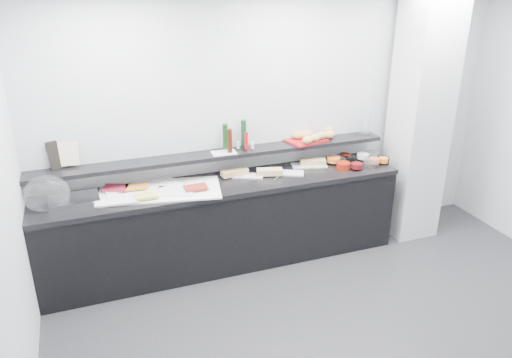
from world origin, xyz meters
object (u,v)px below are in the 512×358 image
object	(u,v)px
carafe	(365,122)
condiment_tray	(224,153)
bread_tray	(306,140)
cloche_base	(74,200)
sandwich_plate_mid	(287,173)
framed_print	(59,154)

from	to	relation	value
carafe	condiment_tray	bearing A→B (deg)	-178.78
condiment_tray	bread_tray	distance (m)	0.93
cloche_base	bread_tray	world-z (taller)	bread_tray
condiment_tray	carafe	distance (m)	1.62
sandwich_plate_mid	carafe	world-z (taller)	carafe
framed_print	bread_tray	distance (m)	2.45
sandwich_plate_mid	carafe	bearing A→B (deg)	35.12
framed_print	carafe	bearing A→B (deg)	-26.37
sandwich_plate_mid	cloche_base	bearing A→B (deg)	-156.31
condiment_tray	bread_tray	size ratio (longest dim) A/B	0.60
condiment_tray	framed_print	bearing A→B (deg)	176.50
bread_tray	carafe	world-z (taller)	carafe
cloche_base	condiment_tray	world-z (taller)	condiment_tray
sandwich_plate_mid	bread_tray	size ratio (longest dim) A/B	0.82
framed_print	bread_tray	world-z (taller)	framed_print
cloche_base	condiment_tray	size ratio (longest dim) A/B	1.80
cloche_base	sandwich_plate_mid	distance (m)	2.07
sandwich_plate_mid	framed_print	bearing A→B (deg)	-162.69
sandwich_plate_mid	bread_tray	world-z (taller)	bread_tray
sandwich_plate_mid	condiment_tray	bearing A→B (deg)	-167.98
framed_print	carafe	distance (m)	3.14
condiment_tray	carafe	xyz separation A→B (m)	(1.62, 0.03, 0.14)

